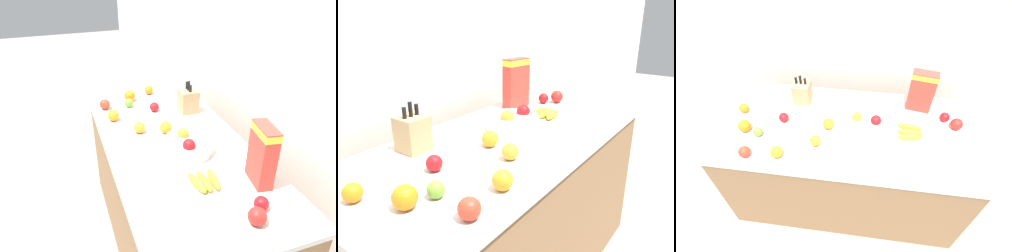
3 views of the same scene
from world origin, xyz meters
TOP-DOWN VIEW (x-y plane):
  - ground_plane at (0.00, 0.00)m, footprint 14.00×14.00m
  - wall_back at (0.00, 0.62)m, footprint 9.00×0.06m
  - counter at (0.00, 0.00)m, footprint 1.79×0.82m
  - knife_block at (-0.36, 0.24)m, footprint 0.12×0.12m
  - cereal_box at (0.49, 0.27)m, footprint 0.18×0.11m
  - fruit_bowl at (0.12, 0.03)m, footprint 0.28×0.28m
  - banana_bunch at (0.42, 0.00)m, footprint 0.17×0.16m
  - apple_middle at (-0.60, -0.31)m, footprint 0.08×0.08m
  - apple_front at (-0.45, 0.01)m, footprint 0.07×0.07m
  - apple_rightmost at (0.74, 0.10)m, footprint 0.08×0.08m
  - apple_leftmost at (0.67, 0.17)m, footprint 0.07×0.07m
  - apple_near_bananas at (-0.58, -0.14)m, footprint 0.06×0.06m
  - orange_front_right at (-0.76, 0.06)m, footprint 0.07×0.07m
  - orange_mid_right at (-0.13, -0.01)m, footprint 0.08×0.08m
  - orange_front_left at (-0.18, -0.17)m, footprint 0.07×0.07m
  - orange_front_center at (-0.68, -0.11)m, footprint 0.09×0.09m
  - orange_back_center at (-0.40, -0.29)m, footprint 0.08×0.08m

SIDE VIEW (x-z plane):
  - ground_plane at x=0.00m, z-range 0.00..0.00m
  - counter at x=0.00m, z-range 0.00..0.88m
  - banana_bunch at x=0.42m, z-range 0.87..0.92m
  - apple_near_bananas at x=-0.58m, z-range 0.87..0.94m
  - apple_front at x=-0.45m, z-range 0.87..0.94m
  - apple_leftmost at x=0.67m, z-range 0.87..0.94m
  - orange_front_right at x=-0.76m, z-range 0.87..0.94m
  - orange_front_left at x=-0.18m, z-range 0.87..0.95m
  - apple_middle at x=-0.60m, z-range 0.87..0.95m
  - orange_back_center at x=-0.40m, z-range 0.87..0.95m
  - orange_mid_right at x=-0.13m, z-range 0.87..0.95m
  - apple_rightmost at x=0.74m, z-range 0.87..0.96m
  - orange_front_center at x=-0.68m, z-range 0.87..0.96m
  - fruit_bowl at x=0.12m, z-range 0.86..0.98m
  - knife_block at x=-0.36m, z-range 0.83..1.09m
  - cereal_box at x=0.49m, z-range 0.89..1.20m
  - wall_back at x=0.00m, z-range 0.00..2.60m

